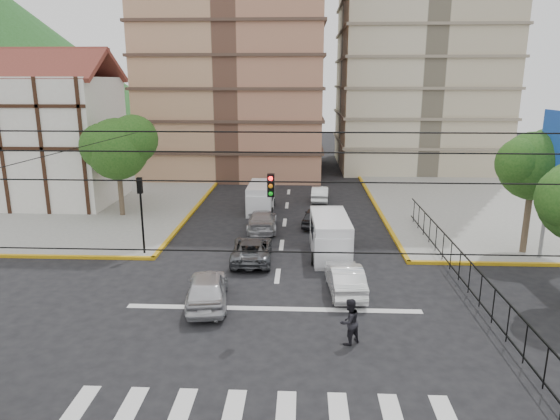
# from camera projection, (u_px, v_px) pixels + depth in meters

# --- Properties ---
(ground) EXTENTS (160.00, 160.00, 0.00)m
(ground) POSITION_uv_depth(u_px,v_px,m) (272.00, 322.00, 20.78)
(ground) COLOR black
(ground) RESTS_ON ground
(sidewalk_nw) EXTENTS (26.00, 26.00, 0.15)m
(sidewalk_nw) POSITION_uv_depth(u_px,v_px,m) (44.00, 202.00, 40.98)
(sidewalk_nw) COLOR gray
(sidewalk_nw) RESTS_ON ground
(sidewalk_ne) EXTENTS (26.00, 26.00, 0.15)m
(sidewalk_ne) POSITION_uv_depth(u_px,v_px,m) (541.00, 207.00, 39.22)
(sidewalk_ne) COLOR gray
(sidewalk_ne) RESTS_ON ground
(crosswalk_stripes) EXTENTS (12.00, 2.40, 0.01)m
(crosswalk_stripes) POSITION_uv_depth(u_px,v_px,m) (259.00, 415.00, 14.98)
(crosswalk_stripes) COLOR silver
(crosswalk_stripes) RESTS_ON ground
(stop_line) EXTENTS (13.00, 0.40, 0.01)m
(stop_line) POSITION_uv_depth(u_px,v_px,m) (273.00, 309.00, 21.94)
(stop_line) COLOR silver
(stop_line) RESTS_ON ground
(tudor_building) EXTENTS (10.80, 8.05, 12.23)m
(tudor_building) POSITION_uv_depth(u_px,v_px,m) (49.00, 139.00, 39.63)
(tudor_building) COLOR silver
(tudor_building) RESTS_ON ground
(park_fence) EXTENTS (0.10, 22.50, 1.66)m
(park_fence) POSITION_uv_depth(u_px,v_px,m) (458.00, 283.00, 24.74)
(park_fence) COLOR black
(park_fence) RESTS_ON ground
(tree_park_c) EXTENTS (4.65, 3.80, 7.25)m
(tree_park_c) POSITION_uv_depth(u_px,v_px,m) (535.00, 163.00, 27.53)
(tree_park_c) COLOR #473828
(tree_park_c) RESTS_ON ground
(tree_tudor) EXTENTS (5.39, 4.40, 7.43)m
(tree_tudor) POSITION_uv_depth(u_px,v_px,m) (118.00, 146.00, 35.47)
(tree_tudor) COLOR #473828
(tree_tudor) RESTS_ON ground
(traffic_light_nw) EXTENTS (0.28, 0.22, 4.40)m
(traffic_light_nw) POSITION_uv_depth(u_px,v_px,m) (141.00, 203.00, 27.88)
(traffic_light_nw) COLOR black
(traffic_light_nw) RESTS_ON ground
(traffic_light_hanging) EXTENTS (18.00, 9.12, 0.92)m
(traffic_light_hanging) POSITION_uv_depth(u_px,v_px,m) (267.00, 194.00, 17.33)
(traffic_light_hanging) COLOR black
(traffic_light_hanging) RESTS_ON ground
(van_right_lane) EXTENTS (2.22, 5.19, 2.31)m
(van_right_lane) POSITION_uv_depth(u_px,v_px,m) (330.00, 238.00, 28.14)
(van_right_lane) COLOR silver
(van_right_lane) RESTS_ON ground
(van_left_lane) EXTENTS (1.99, 4.70, 2.11)m
(van_left_lane) POSITION_uv_depth(u_px,v_px,m) (261.00, 199.00, 37.96)
(van_left_lane) COLOR silver
(van_left_lane) RESTS_ON ground
(car_silver_front_left) EXTENTS (2.39, 4.68, 1.53)m
(car_silver_front_left) POSITION_uv_depth(u_px,v_px,m) (207.00, 288.00, 22.22)
(car_silver_front_left) COLOR silver
(car_silver_front_left) RESTS_ON ground
(car_white_front_right) EXTENTS (1.79, 4.37, 1.41)m
(car_white_front_right) POSITION_uv_depth(u_px,v_px,m) (345.00, 278.00, 23.53)
(car_white_front_right) COLOR white
(car_white_front_right) RESTS_ON ground
(car_grey_mid_left) EXTENTS (2.33, 4.74, 1.29)m
(car_grey_mid_left) POSITION_uv_depth(u_px,v_px,m) (252.00, 249.00, 27.71)
(car_grey_mid_left) COLOR #505357
(car_grey_mid_left) RESTS_ON ground
(car_silver_rear_left) EXTENTS (2.16, 4.81, 1.37)m
(car_silver_rear_left) POSITION_uv_depth(u_px,v_px,m) (262.00, 220.00, 33.27)
(car_silver_rear_left) COLOR #ACACB1
(car_silver_rear_left) RESTS_ON ground
(car_darkgrey_mid_right) EXTENTS (2.12, 3.96, 1.28)m
(car_darkgrey_mid_right) POSITION_uv_depth(u_px,v_px,m) (315.00, 217.00, 34.30)
(car_darkgrey_mid_right) COLOR #27272A
(car_darkgrey_mid_right) RESTS_ON ground
(car_white_rear_right) EXTENTS (1.57, 3.92, 1.27)m
(car_white_rear_right) POSITION_uv_depth(u_px,v_px,m) (320.00, 194.00, 41.37)
(car_white_rear_right) COLOR silver
(car_white_rear_right) RESTS_ON ground
(pedestrian_crosswalk) EXTENTS (1.12, 1.09, 1.82)m
(pedestrian_crosswalk) POSITION_uv_depth(u_px,v_px,m) (349.00, 322.00, 18.83)
(pedestrian_crosswalk) COLOR black
(pedestrian_crosswalk) RESTS_ON ground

